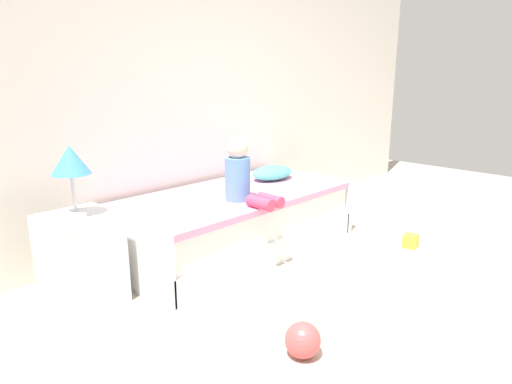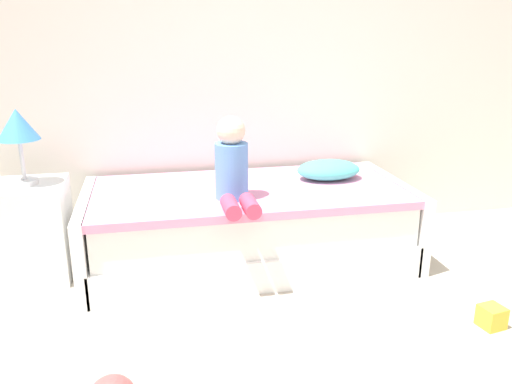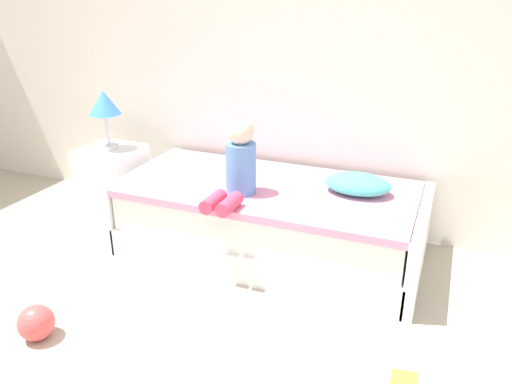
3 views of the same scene
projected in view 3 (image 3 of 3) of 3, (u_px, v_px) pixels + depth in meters
wall_rear at (314, 35)px, 3.55m from camera, size 7.20×0.10×2.90m
bed at (269, 219)px, 3.53m from camera, size 2.11×1.00×0.50m
nightstand at (114, 184)px, 4.00m from camera, size 0.44×0.44×0.60m
table_lamp at (104, 106)px, 3.76m from camera, size 0.24×0.24×0.45m
child_figure at (238, 166)px, 3.20m from camera, size 0.20×0.51×0.50m
pillow at (357, 184)px, 3.29m from camera, size 0.44×0.30×0.13m
toy_ball at (36, 323)px, 2.68m from camera, size 0.20×0.20×0.20m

